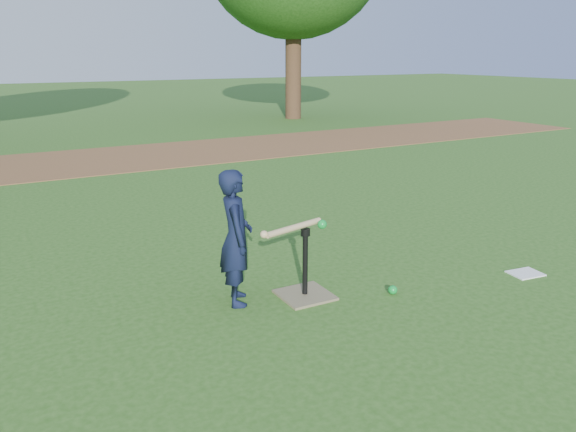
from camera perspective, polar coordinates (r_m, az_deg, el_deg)
ground at (r=5.03m, az=4.29°, el=-7.66°), size 80.00×80.00×0.00m
dirt_strip at (r=11.78m, az=-16.35°, el=5.68°), size 24.00×3.00×0.01m
child at (r=4.64m, az=-5.32°, el=-2.20°), size 0.39×0.48×1.15m
wiffle_ball_ground at (r=5.03m, az=10.59°, el=-7.39°), size 0.08×0.08×0.08m
clipboard at (r=5.85m, az=22.97°, el=-5.39°), size 0.33×0.27×0.01m
batting_tee at (r=4.89m, az=1.74°, el=-6.95°), size 0.44×0.44×0.61m
swing_action at (r=4.63m, az=0.94°, el=-1.19°), size 0.63×0.20×0.08m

